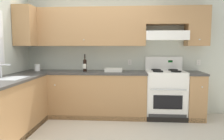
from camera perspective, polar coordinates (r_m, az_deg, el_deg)
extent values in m
cube|color=beige|center=(4.61, 2.58, 4.59)|extent=(4.68, 0.12, 2.55)
cube|color=#A87A4C|center=(4.47, -7.08, 11.25)|extent=(2.42, 0.34, 0.76)
cube|color=#A87A4C|center=(4.59, 21.72, 10.73)|extent=(0.41, 0.34, 0.76)
cube|color=#A87A4C|center=(4.47, 14.19, 13.81)|extent=(0.80, 0.34, 0.34)
cube|color=white|center=(4.40, 14.15, 8.84)|extent=(0.80, 0.46, 0.17)
cube|color=white|center=(4.18, 14.65, 7.96)|extent=(0.80, 0.03, 0.04)
sphere|color=silver|center=(4.27, -7.50, 7.98)|extent=(0.02, 0.02, 0.02)
sphere|color=silver|center=(4.40, 22.23, 7.53)|extent=(0.02, 0.02, 0.02)
sphere|color=silver|center=(4.41, 22.38, 7.53)|extent=(0.02, 0.02, 0.02)
cube|color=silver|center=(4.54, 4.73, 2.09)|extent=(0.08, 0.01, 0.12)
cube|color=silver|center=(4.54, 4.73, 2.36)|extent=(0.03, 0.00, 0.03)
cube|color=silver|center=(4.54, 4.72, 1.81)|extent=(0.03, 0.00, 0.03)
cube|color=silver|center=(4.78, 22.05, 1.86)|extent=(0.08, 0.01, 0.12)
cube|color=silver|center=(4.77, 22.08, 2.12)|extent=(0.03, 0.00, 0.03)
cube|color=silver|center=(4.77, 22.06, 1.60)|extent=(0.03, 0.00, 0.03)
cube|color=#A87A4C|center=(4.64, -21.33, 10.69)|extent=(0.34, 0.64, 0.76)
cube|color=#A87A4C|center=(4.42, -7.41, -6.48)|extent=(2.48, 0.61, 0.87)
cube|color=#3D3A38|center=(4.35, -7.49, -0.62)|extent=(2.51, 0.63, 0.04)
cube|color=#A87A4C|center=(4.53, 20.87, -6.54)|extent=(0.33, 0.61, 0.87)
cube|color=#3D3A38|center=(4.46, 21.09, -0.81)|extent=(0.35, 0.63, 0.04)
cube|color=black|center=(4.19, -0.55, -12.70)|extent=(3.54, 0.06, 0.09)
sphere|color=silver|center=(4.21, -14.98, -3.90)|extent=(0.03, 0.03, 0.03)
sphere|color=silver|center=(4.20, 22.88, -4.18)|extent=(0.03, 0.03, 0.03)
cube|color=#A87A4C|center=(3.62, -26.80, -9.90)|extent=(0.61, 1.89, 0.87)
cube|color=#3D3A38|center=(3.53, -27.15, -2.77)|extent=(0.63, 1.91, 0.04)
cube|color=black|center=(3.62, -22.60, -16.27)|extent=(0.06, 1.85, 0.09)
cube|color=#999B9E|center=(3.73, -25.29, -2.00)|extent=(0.40, 0.48, 0.01)
cube|color=#28282B|center=(3.74, -25.24, -3.09)|extent=(0.34, 0.42, 0.14)
cylinder|color=silver|center=(3.80, -27.47, -0.25)|extent=(0.03, 0.03, 0.22)
cylinder|color=silver|center=(3.75, -26.50, 1.26)|extent=(0.16, 0.02, 0.02)
cube|color=white|center=(4.40, 13.97, -6.42)|extent=(0.76, 0.58, 0.91)
cube|color=black|center=(4.14, 14.64, -8.30)|extent=(0.53, 0.01, 0.26)
cylinder|color=silver|center=(4.06, 14.79, -5.10)|extent=(0.65, 0.02, 0.02)
cube|color=#333333|center=(4.22, 14.54, -12.06)|extent=(0.70, 0.01, 0.11)
cube|color=white|center=(4.33, 14.12, -0.41)|extent=(0.76, 0.58, 0.02)
cube|color=white|center=(4.58, 13.57, 1.66)|extent=(0.76, 0.04, 0.29)
cube|color=#053F0C|center=(4.59, 15.27, 2.25)|extent=(0.09, 0.01, 0.04)
cylinder|color=black|center=(4.16, 12.16, -0.35)|extent=(0.19, 0.19, 0.02)
cylinder|color=black|center=(4.16, 12.16, -0.43)|extent=(0.07, 0.07, 0.01)
cylinder|color=black|center=(4.22, 16.73, -0.37)|extent=(0.19, 0.19, 0.02)
cylinder|color=black|center=(4.22, 16.73, -0.46)|extent=(0.07, 0.07, 0.01)
cylinder|color=black|center=(4.44, 11.65, 0.05)|extent=(0.19, 0.19, 0.02)
cylinder|color=black|center=(4.44, 11.65, -0.02)|extent=(0.07, 0.07, 0.01)
cylinder|color=black|center=(4.50, 15.95, 0.02)|extent=(0.19, 0.19, 0.02)
cylinder|color=black|center=(4.50, 15.95, -0.06)|extent=(0.07, 0.07, 0.01)
cylinder|color=white|center=(4.54, 11.00, 1.36)|extent=(0.04, 0.02, 0.04)
cylinder|color=white|center=(4.56, 12.76, 1.34)|extent=(0.04, 0.02, 0.04)
cylinder|color=white|center=(4.58, 14.50, 1.32)|extent=(0.04, 0.02, 0.04)
cylinder|color=white|center=(4.61, 16.22, 1.30)|extent=(0.04, 0.02, 0.04)
cylinder|color=black|center=(4.32, -7.22, 1.08)|extent=(0.07, 0.07, 0.22)
cone|color=black|center=(4.31, -7.25, 2.80)|extent=(0.07, 0.07, 0.04)
cylinder|color=black|center=(4.30, -7.26, 3.61)|extent=(0.03, 0.03, 0.09)
cylinder|color=black|center=(4.30, -7.26, 4.06)|extent=(0.03, 0.03, 0.02)
cube|color=silver|center=(4.28, -7.32, 0.98)|extent=(0.06, 0.00, 0.10)
cube|color=white|center=(4.28, 0.43, -0.31)|extent=(0.27, 0.20, 0.02)
cube|color=white|center=(4.16, 0.33, -0.15)|extent=(0.34, 0.01, 0.07)
cube|color=white|center=(4.39, 0.53, 0.18)|extent=(0.34, 0.01, 0.07)
cube|color=white|center=(4.29, -1.76, 0.04)|extent=(0.01, 0.22, 0.07)
cube|color=white|center=(4.27, 2.63, 0.00)|extent=(0.01, 0.22, 0.07)
cylinder|color=white|center=(4.68, -19.27, 0.63)|extent=(0.11, 0.11, 0.14)
cylinder|color=#9E7A51|center=(4.67, -19.29, 1.44)|extent=(0.04, 0.04, 0.01)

